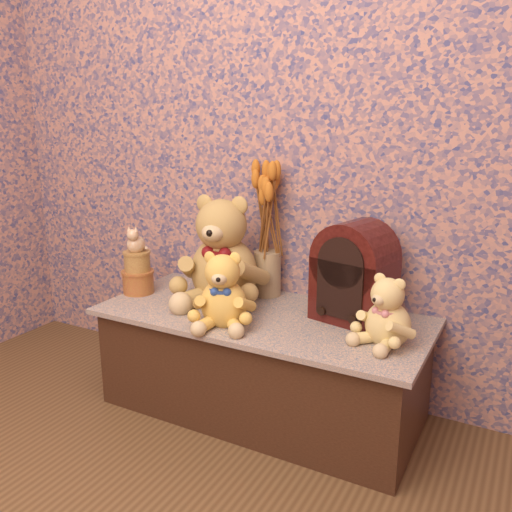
{
  "coord_description": "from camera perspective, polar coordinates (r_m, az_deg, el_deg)",
  "views": [
    {
      "loc": [
        0.9,
        -0.49,
        1.15
      ],
      "look_at": [
        0.0,
        1.17,
        0.65
      ],
      "focal_mm": 37.52,
      "sensor_mm": 36.0,
      "label": 1
    }
  ],
  "objects": [
    {
      "name": "ceramic_vase",
      "position": [
        2.25,
        1.22,
        -1.85
      ],
      "size": [
        0.12,
        0.12,
        0.19
      ],
      "primitive_type": "cylinder",
      "rotation": [
        0.0,
        0.0,
        -0.1
      ],
      "color": "tan",
      "rests_on": "display_shelf"
    },
    {
      "name": "teddy_large",
      "position": [
        2.15,
        -3.48,
        1.19
      ],
      "size": [
        0.44,
        0.5,
        0.47
      ],
      "primitive_type": null,
      "rotation": [
        0.0,
        0.0,
        0.18
      ],
      "color": "#AD8A43",
      "rests_on": "display_shelf"
    },
    {
      "name": "dried_stalks",
      "position": [
        2.18,
        1.26,
        5.79
      ],
      "size": [
        0.28,
        0.28,
        0.42
      ],
      "primitive_type": null,
      "rotation": [
        0.0,
        0.0,
        0.38
      ],
      "color": "#C96B20",
      "rests_on": "ceramic_vase"
    },
    {
      "name": "biscuit_tin_upper",
      "position": [
        2.32,
        -12.56,
        -0.6
      ],
      "size": [
        0.12,
        0.12,
        0.08
      ],
      "primitive_type": "cylinder",
      "rotation": [
        0.0,
        0.0,
        -0.07
      ],
      "color": "#D8BD5E",
      "rests_on": "biscuit_tin_lower"
    },
    {
      "name": "teddy_medium",
      "position": [
        1.93,
        -3.51,
        -3.14
      ],
      "size": [
        0.31,
        0.34,
        0.29
      ],
      "primitive_type": null,
      "rotation": [
        0.0,
        0.0,
        0.36
      ],
      "color": "gold",
      "rests_on": "display_shelf"
    },
    {
      "name": "display_shelf",
      "position": [
        2.15,
        0.65,
        -11.27
      ],
      "size": [
        1.27,
        0.58,
        0.41
      ],
      "primitive_type": "cube",
      "color": "#375171",
      "rests_on": "ground"
    },
    {
      "name": "teddy_small",
      "position": [
        1.82,
        13.99,
        -5.31
      ],
      "size": [
        0.28,
        0.3,
        0.25
      ],
      "primitive_type": null,
      "rotation": [
        0.0,
        0.0,
        -0.42
      ],
      "color": "#DEC469",
      "rests_on": "display_shelf"
    },
    {
      "name": "cat_figurine",
      "position": [
        2.29,
        -12.7,
        1.83
      ],
      "size": [
        0.11,
        0.11,
        0.12
      ],
      "primitive_type": null,
      "rotation": [
        0.0,
        0.0,
        0.31
      ],
      "color": "silver",
      "rests_on": "biscuit_tin_upper"
    },
    {
      "name": "cathedral_radio",
      "position": [
        1.98,
        10.48,
        -1.61
      ],
      "size": [
        0.31,
        0.25,
        0.37
      ],
      "primitive_type": null,
      "rotation": [
        0.0,
        0.0,
        -0.21
      ],
      "color": "#330B09",
      "rests_on": "display_shelf"
    },
    {
      "name": "biscuit_tin_lower",
      "position": [
        2.34,
        -12.44,
        -2.72
      ],
      "size": [
        0.17,
        0.17,
        0.09
      ],
      "primitive_type": "cylinder",
      "rotation": [
        0.0,
        0.0,
        0.34
      ],
      "color": "#BC8C37",
      "rests_on": "display_shelf"
    }
  ]
}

